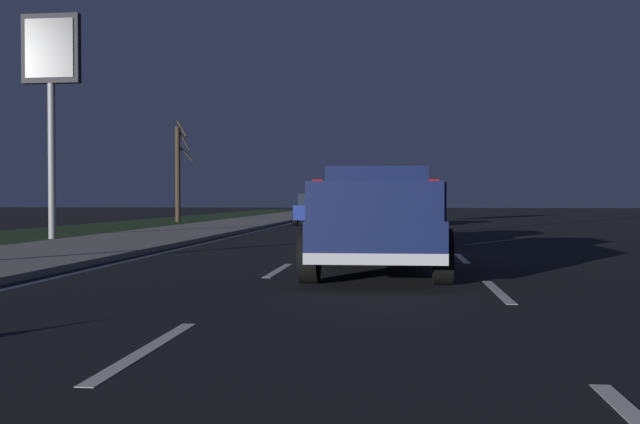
% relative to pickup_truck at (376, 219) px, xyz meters
% --- Properties ---
extents(ground, '(144.00, 144.00, 0.00)m').
position_rel_pickup_truck_xyz_m(ground, '(15.08, -0.01, -0.91)').
color(ground, black).
extents(sidewalk_shoulder, '(108.00, 4.00, 0.12)m').
position_rel_pickup_truck_xyz_m(sidewalk_shoulder, '(15.08, 7.44, -0.85)').
color(sidewalk_shoulder, gray).
rests_on(sidewalk_shoulder, ground).
extents(grass_verge, '(108.00, 6.00, 0.01)m').
position_rel_pickup_truck_xyz_m(grass_verge, '(15.08, 12.44, -0.91)').
color(grass_verge, '#1E3819').
rests_on(grass_verge, ground).
extents(lane_markings, '(108.00, 7.04, 0.01)m').
position_rel_pickup_truck_xyz_m(lane_markings, '(18.58, 3.02, -0.91)').
color(lane_markings, silver).
rests_on(lane_markings, ground).
extents(pickup_truck, '(5.47, 2.36, 1.87)m').
position_rel_pickup_truck_xyz_m(pickup_truck, '(0.00, 0.00, 0.00)').
color(pickup_truck, '#141E4C').
rests_on(pickup_truck, ground).
extents(sedan_tan, '(4.42, 2.05, 1.54)m').
position_rel_pickup_truck_xyz_m(sedan_tan, '(7.59, -0.25, -0.13)').
color(sedan_tan, '#9E845B').
rests_on(sedan_tan, ground).
extents(sedan_blue, '(4.45, 2.10, 1.54)m').
position_rel_pickup_truck_xyz_m(sedan_blue, '(21.47, 3.51, -0.13)').
color(sedan_blue, navy).
rests_on(sedan_blue, ground).
extents(sedan_silver, '(4.42, 2.06, 1.54)m').
position_rel_pickup_truck_xyz_m(sedan_silver, '(20.43, -0.04, -0.13)').
color(sedan_silver, '#B2B5BA').
rests_on(sedan_silver, ground).
extents(gas_price_sign, '(0.27, 1.90, 7.17)m').
position_rel_pickup_truck_xyz_m(gas_price_sign, '(8.49, 10.61, 4.49)').
color(gas_price_sign, '#99999E').
rests_on(gas_price_sign, ground).
extents(bare_tree_far, '(0.94, 0.89, 5.64)m').
position_rel_pickup_truck_xyz_m(bare_tree_far, '(24.72, 11.70, 1.88)').
color(bare_tree_far, '#423323').
rests_on(bare_tree_far, ground).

